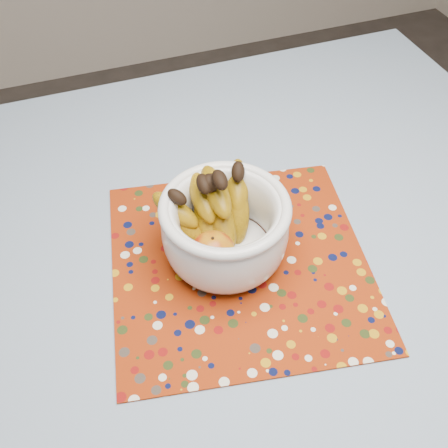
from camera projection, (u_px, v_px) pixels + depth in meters
name	position (u px, v px, depth m)	size (l,w,h in m)	color
table	(275.00, 286.00, 1.01)	(1.20, 1.20, 0.75)	brown
tablecloth	(279.00, 260.00, 0.95)	(1.32, 1.32, 0.01)	slate
placemat	(240.00, 263.00, 0.94)	(0.45, 0.45, 0.00)	maroon
fruit_bowl	(219.00, 222.00, 0.90)	(0.25, 0.24, 0.19)	silver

